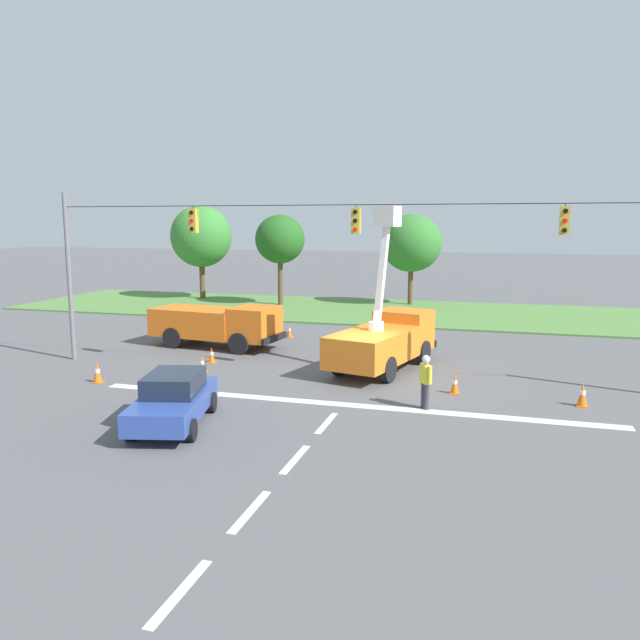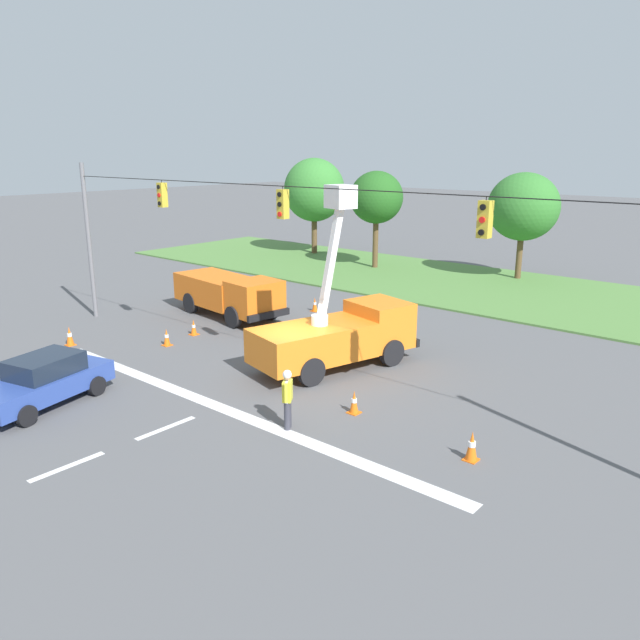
# 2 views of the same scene
# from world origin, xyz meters

# --- Properties ---
(ground_plane) EXTENTS (200.00, 200.00, 0.00)m
(ground_plane) POSITION_xyz_m (0.00, 0.00, 0.00)
(ground_plane) COLOR #565659
(grass_verge) EXTENTS (56.00, 12.00, 0.10)m
(grass_verge) POSITION_xyz_m (0.00, 18.00, 0.05)
(grass_verge) COLOR #517F3D
(grass_verge) RESTS_ON ground
(lane_markings) EXTENTS (17.60, 15.25, 0.01)m
(lane_markings) POSITION_xyz_m (0.00, -4.85, 0.00)
(lane_markings) COLOR silver
(lane_markings) RESTS_ON ground
(signal_gantry) EXTENTS (26.20, 0.33, 7.20)m
(signal_gantry) POSITION_xyz_m (-0.05, -0.00, 4.43)
(signal_gantry) COLOR slate
(signal_gantry) RESTS_ON ground
(tree_far_west) EXTENTS (4.68, 4.37, 7.20)m
(tree_far_west) POSITION_xyz_m (-17.20, 20.82, 4.84)
(tree_far_west) COLOR brown
(tree_far_west) RESTS_ON ground
(tree_west) EXTENTS (3.49, 3.52, 6.45)m
(tree_west) POSITION_xyz_m (-10.15, 18.96, 4.71)
(tree_west) COLOR brown
(tree_west) RESTS_ON ground
(tree_centre) EXTENTS (4.26, 4.15, 6.49)m
(tree_centre) POSITION_xyz_m (-1.26, 21.67, 4.44)
(tree_centre) COLOR brown
(tree_centre) RESTS_ON ground
(utility_truck_bucket_lift) EXTENTS (3.79, 6.68, 6.59)m
(utility_truck_bucket_lift) POSITION_xyz_m (0.42, 2.00, 1.33)
(utility_truck_bucket_lift) COLOR orange
(utility_truck_bucket_lift) RESTS_ON ground
(utility_truck_support_near) EXTENTS (6.61, 3.04, 2.05)m
(utility_truck_support_near) POSITION_xyz_m (-8.12, 4.22, 1.16)
(utility_truck_support_near) COLOR orange
(utility_truck_support_near) RESTS_ON ground
(sedan_blue) EXTENTS (2.73, 4.59, 1.56)m
(sedan_blue) POSITION_xyz_m (-4.33, -6.77, 0.79)
(sedan_blue) COLOR #2D4799
(sedan_blue) RESTS_ON ground
(road_worker) EXTENTS (0.42, 0.56, 1.77)m
(road_worker) POSITION_xyz_m (2.67, -3.07, 1.00)
(road_worker) COLOR #383842
(road_worker) RESTS_ON ground
(traffic_cone_foreground_left) EXTENTS (0.36, 0.36, 0.81)m
(traffic_cone_foreground_left) POSITION_xyz_m (7.59, -1.39, 0.40)
(traffic_cone_foreground_left) COLOR orange
(traffic_cone_foreground_left) RESTS_ON ground
(traffic_cone_mid_left) EXTENTS (0.36, 0.36, 0.79)m
(traffic_cone_mid_left) POSITION_xyz_m (-9.54, -3.16, 0.39)
(traffic_cone_mid_left) COLOR orange
(traffic_cone_mid_left) RESTS_ON ground
(traffic_cone_mid_right) EXTENTS (0.36, 0.36, 0.71)m
(traffic_cone_mid_right) POSITION_xyz_m (-5.61, 7.59, 0.35)
(traffic_cone_mid_right) COLOR orange
(traffic_cone_mid_right) RESTS_ON ground
(traffic_cone_near_bucket) EXTENTS (0.36, 0.36, 0.72)m
(traffic_cone_near_bucket) POSITION_xyz_m (3.47, -0.99, 0.35)
(traffic_cone_near_bucket) COLOR orange
(traffic_cone_near_bucket) RESTS_ON ground
(traffic_cone_lane_edge_a) EXTENTS (0.36, 0.36, 0.71)m
(traffic_cone_lane_edge_a) POSITION_xyz_m (-6.51, -0.59, 0.35)
(traffic_cone_lane_edge_a) COLOR orange
(traffic_cone_lane_edge_a) RESTS_ON ground
(traffic_cone_lane_edge_b) EXTENTS (0.36, 0.36, 0.68)m
(traffic_cone_lane_edge_b) POSITION_xyz_m (-6.91, 1.10, 0.33)
(traffic_cone_lane_edge_b) COLOR orange
(traffic_cone_lane_edge_b) RESTS_ON ground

